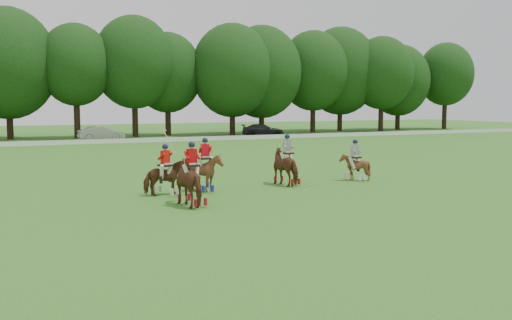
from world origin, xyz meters
name	(u,v)px	position (x,y,z in m)	size (l,w,h in m)	color
ground	(265,209)	(0.00, 0.00, 0.00)	(180.00, 180.00, 0.00)	#23601B
tree_line	(78,65)	(0.26, 48.05, 8.23)	(117.98, 14.32, 14.75)	black
boundary_rail	(93,142)	(0.00, 38.00, 0.22)	(120.00, 0.10, 0.44)	white
car_mid	(101,133)	(1.61, 42.50, 0.77)	(1.64, 4.70, 1.55)	gray
car_right	(263,130)	(20.69, 42.50, 0.73)	(2.06, 5.06, 1.47)	black
polo_red_a	(192,182)	(-2.23, 1.83, 0.92)	(1.38, 2.27, 2.49)	#502B15
polo_red_b	(166,177)	(-2.47, 4.62, 0.79)	(1.92, 1.83, 2.77)	#502B15
polo_red_c	(205,172)	(-0.54, 4.95, 0.89)	(1.66, 1.80, 2.42)	#502B15
polo_stripe_a	(287,166)	(3.80, 5.24, 0.91)	(1.36, 2.25, 2.47)	#502B15
polo_stripe_b	(355,166)	(7.68, 5.11, 0.74)	(1.36, 1.46, 2.12)	#502B15
polo_ball	(305,191)	(3.44, 2.91, 0.04)	(0.09, 0.09, 0.09)	white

